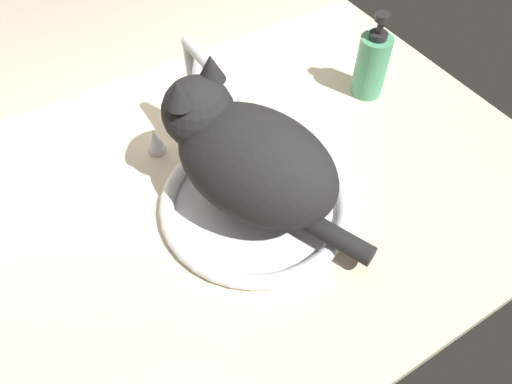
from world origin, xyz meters
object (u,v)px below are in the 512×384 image
object	(u,v)px
sink_basin	(256,203)
faucet	(197,102)
cat	(244,155)
soap_pump_bottle	(372,65)

from	to	relation	value
sink_basin	faucet	size ratio (longest dim) A/B	1.51
cat	soap_pump_bottle	world-z (taller)	cat
faucet	soap_pump_bottle	bearing A→B (deg)	-10.38
sink_basin	faucet	distance (cm)	21.21
sink_basin	soap_pump_bottle	xyz separation A→B (cm)	(35.10, 13.49, 5.68)
faucet	soap_pump_bottle	distance (cm)	35.72
cat	soap_pump_bottle	bearing A→B (deg)	17.69
sink_basin	cat	xyz separation A→B (cm)	(-0.84, 2.02, 10.40)
faucet	cat	xyz separation A→B (cm)	(-0.84, -17.89, 3.10)
cat	soap_pump_bottle	size ratio (longest dim) A/B	2.06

